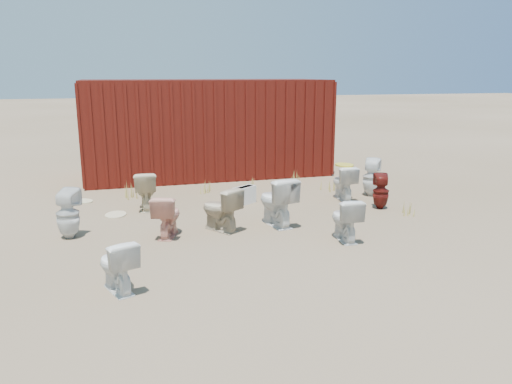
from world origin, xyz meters
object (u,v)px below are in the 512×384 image
object	(u,v)px
toilet_front_maroon	(381,191)
toilet_back_beige_right	(146,190)
loose_tank	(244,195)
toilet_front_c	(276,201)
toilet_back_e	(371,177)
toilet_back_beige_left	(220,209)
toilet_back_a	(68,214)
toilet_front_pink	(167,215)
toilet_back_yellowlid	(344,182)
shipping_container	(206,128)
toilet_front_e	(345,219)
toilet_front_a	(117,265)

from	to	relation	value
toilet_front_maroon	toilet_back_beige_right	size ratio (longest dim) A/B	0.92
toilet_front_maroon	loose_tank	world-z (taller)	toilet_front_maroon
toilet_front_c	loose_tank	xyz separation A→B (m)	(-0.16, 1.55, -0.25)
toilet_front_maroon	loose_tank	xyz separation A→B (m)	(-2.43, 1.07, -0.17)
loose_tank	toilet_back_e	bearing A→B (deg)	-35.74
toilet_back_beige_left	toilet_back_a	bearing A→B (deg)	-39.29
toilet_back_a	loose_tank	size ratio (longest dim) A/B	1.58
toilet_front_pink	toilet_back_e	bearing A→B (deg)	-140.81
toilet_front_c	toilet_back_beige_right	world-z (taller)	toilet_front_c
toilet_back_yellowlid	loose_tank	xyz separation A→B (m)	(-2.07, 0.20, -0.18)
toilet_back_e	toilet_front_maroon	bearing A→B (deg)	108.67
toilet_back_beige_left	shipping_container	bearing A→B (deg)	-130.57
toilet_front_c	toilet_front_e	distance (m)	1.31
shipping_container	toilet_front_pink	world-z (taller)	shipping_container
loose_tank	toilet_front_pink	bearing A→B (deg)	-170.53
toilet_back_a	toilet_front_maroon	bearing A→B (deg)	-154.08
shipping_container	toilet_front_e	xyz separation A→B (m)	(1.07, -5.89, -0.86)
toilet_front_a	toilet_back_beige_right	bearing A→B (deg)	-119.35
toilet_back_beige_right	toilet_back_e	bearing A→B (deg)	-179.01
shipping_container	toilet_back_e	xyz separation A→B (m)	(2.91, -3.36, -0.80)
shipping_container	loose_tank	world-z (taller)	shipping_container
shipping_container	toilet_front_e	distance (m)	6.05
toilet_front_pink	toilet_front_c	size ratio (longest dim) A/B	0.81
toilet_front_pink	toilet_front_maroon	world-z (taller)	toilet_front_pink
toilet_front_pink	toilet_back_beige_left	world-z (taller)	toilet_back_beige_left
toilet_front_a	toilet_front_c	distance (m)	3.35
toilet_front_maroon	toilet_back_yellowlid	xyz separation A→B (m)	(-0.36, 0.87, 0.01)
toilet_front_e	toilet_front_maroon	bearing A→B (deg)	-130.75
loose_tank	toilet_front_e	bearing A→B (deg)	-104.57
toilet_front_a	toilet_back_e	xyz separation A→B (m)	(5.28, 3.50, 0.07)
loose_tank	toilet_back_a	bearing A→B (deg)	167.66
toilet_back_beige_right	toilet_back_yellowlid	xyz separation A→B (m)	(3.99, -0.33, -0.01)
shipping_container	toilet_front_e	size ratio (longest dim) A/B	8.80
toilet_front_pink	toilet_front_e	xyz separation A→B (m)	(2.64, -0.97, -0.00)
toilet_back_yellowlid	toilet_back_e	bearing A→B (deg)	-166.20
toilet_back_a	shipping_container	bearing A→B (deg)	-100.21
toilet_back_beige_right	loose_tank	distance (m)	1.93
toilet_back_a	toilet_front_pink	bearing A→B (deg)	-169.01
toilet_front_e	toilet_back_beige_right	xyz separation A→B (m)	(-2.85, 2.74, 0.03)
toilet_back_e	toilet_front_e	bearing A→B (deg)	91.60
toilet_front_c	toilet_back_e	distance (m)	3.00
toilet_front_a	toilet_back_e	distance (m)	6.34
toilet_front_maroon	toilet_back_yellowlid	bearing A→B (deg)	-46.00
toilet_front_c	toilet_back_a	xyz separation A→B (m)	(-3.37, 0.25, -0.03)
toilet_front_pink	toilet_front_e	world-z (taller)	toilet_front_pink
toilet_back_yellowlid	toilet_front_e	bearing A→B (deg)	68.40
toilet_back_yellowlid	toilet_back_e	world-z (taller)	toilet_back_e
toilet_back_yellowlid	loose_tank	size ratio (longest dim) A/B	1.42
toilet_back_a	toilet_back_beige_left	xyz separation A→B (m)	(2.39, -0.28, -0.03)
toilet_back_beige_left	toilet_back_yellowlid	size ratio (longest dim) A/B	1.04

